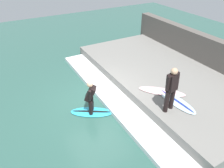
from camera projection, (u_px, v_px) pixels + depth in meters
name	position (u px, v px, depth m)	size (l,w,h in m)	color
ground_plane	(96.00, 103.00, 8.84)	(28.00, 28.00, 0.00)	#2D564C
concrete_ledge	(162.00, 77.00, 10.09)	(4.40, 9.19, 0.53)	slate
back_wall	(202.00, 53.00, 10.76)	(0.50, 9.65, 1.83)	#544F49
wave_foam_crest	(111.00, 97.00, 9.07)	(1.00, 8.73, 0.18)	white
surfboard_riding	(92.00, 112.00, 8.32)	(1.68, 1.35, 0.07)	#2DADD1
surfer_riding	(91.00, 96.00, 7.91)	(0.56, 0.56, 1.32)	black
surfer_waiting_near	(171.00, 87.00, 7.17)	(0.55, 0.32, 1.64)	black
surfboard_waiting_near	(176.00, 101.00, 8.02)	(0.62, 1.78, 0.07)	silver
surfboard_spare	(162.00, 91.00, 8.56)	(1.65, 1.69, 0.06)	beige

